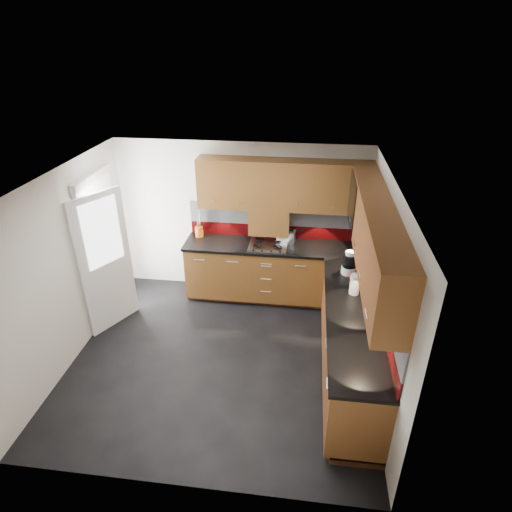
# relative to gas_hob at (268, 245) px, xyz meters

# --- Properties ---
(room) EXTENTS (4.00, 3.80, 2.64)m
(room) POSITION_rel_gas_hob_xyz_m (-0.45, -1.47, 0.54)
(room) COLOR black
(base_cabinets) EXTENTS (2.70, 3.20, 0.95)m
(base_cabinets) POSITION_rel_gas_hob_xyz_m (0.62, -0.75, -0.52)
(base_cabinets) COLOR #5D3515
(base_cabinets) RESTS_ON room
(countertop) EXTENTS (2.72, 3.22, 0.04)m
(countertop) POSITION_rel_gas_hob_xyz_m (0.60, -0.77, -0.03)
(countertop) COLOR black
(countertop) RESTS_ON base_cabinets
(backsplash) EXTENTS (2.70, 3.20, 0.54)m
(backsplash) POSITION_rel_gas_hob_xyz_m (0.83, -0.54, 0.26)
(backsplash) COLOR #67090C
(backsplash) RESTS_ON countertop
(upper_cabinets) EXTENTS (2.50, 3.20, 0.72)m
(upper_cabinets) POSITION_rel_gas_hob_xyz_m (0.78, -0.69, 0.88)
(upper_cabinets) COLOR #5D3515
(upper_cabinets) RESTS_ON room
(extractor_hood) EXTENTS (0.60, 0.33, 0.40)m
(extractor_hood) POSITION_rel_gas_hob_xyz_m (0.00, 0.17, 0.33)
(extractor_hood) COLOR #5D3515
(extractor_hood) RESTS_ON room
(glass_cabinet) EXTENTS (0.32, 0.80, 0.66)m
(glass_cabinet) POSITION_rel_gas_hob_xyz_m (1.26, -0.40, 0.91)
(glass_cabinet) COLOR black
(glass_cabinet) RESTS_ON room
(back_door) EXTENTS (0.42, 1.19, 2.04)m
(back_door) POSITION_rel_gas_hob_xyz_m (-2.23, -0.72, 0.08)
(back_door) COLOR white
(back_door) RESTS_ON room
(gas_hob) EXTENTS (0.57, 0.50, 0.04)m
(gas_hob) POSITION_rel_gas_hob_xyz_m (0.00, 0.00, 0.00)
(gas_hob) COLOR silver
(gas_hob) RESTS_ON countertop
(utensil_pot) EXTENTS (0.13, 0.13, 0.45)m
(utensil_pot) POSITION_rel_gas_hob_xyz_m (-1.10, 0.19, 0.08)
(utensil_pot) COLOR orange
(utensil_pot) RESTS_ON countertop
(toaster) EXTENTS (0.29, 0.19, 0.20)m
(toaster) POSITION_rel_gas_hob_xyz_m (0.26, 0.16, 0.08)
(toaster) COLOR silver
(toaster) RESTS_ON countertop
(food_processor) EXTENTS (0.19, 0.19, 0.32)m
(food_processor) POSITION_rel_gas_hob_xyz_m (1.14, -0.68, 0.13)
(food_processor) COLOR white
(food_processor) RESTS_ON countertop
(paper_towel) EXTENTS (0.13, 0.13, 0.26)m
(paper_towel) POSITION_rel_gas_hob_xyz_m (1.17, -1.17, 0.11)
(paper_towel) COLOR white
(paper_towel) RESTS_ON countertop
(orange_cloth) EXTENTS (0.16, 0.15, 0.02)m
(orange_cloth) POSITION_rel_gas_hob_xyz_m (1.19, -0.74, -0.01)
(orange_cloth) COLOR #E85019
(orange_cloth) RESTS_ON countertop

